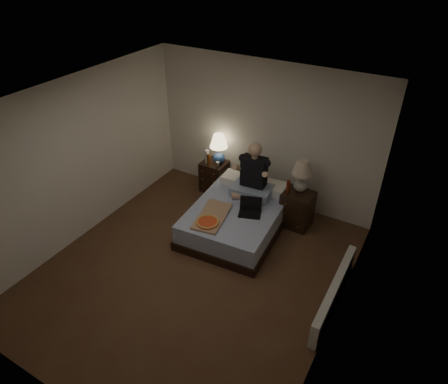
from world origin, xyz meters
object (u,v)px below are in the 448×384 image
Objects in this scene: nightstand_right at (297,209)px; laptop at (250,208)px; nightstand_left at (214,176)px; lamp_left at (219,149)px; beer_bottle_left at (209,160)px; beer_bottle_right at (288,187)px; person at (253,170)px; pizza_box at (208,223)px; bed at (237,218)px; soda_can at (218,164)px; lamp_right at (302,176)px; radiator at (334,293)px; water_bottle at (207,156)px.

nightstand_right is 1.80× the size of laptop.
lamp_left reaches higher than nightstand_left.
lamp_left is 1.51m from laptop.
beer_bottle_right reaches higher than beer_bottle_left.
person is 1.22× the size of pizza_box.
beer_bottle_left is 1.06m from person.
beer_bottle_right is (0.63, 0.54, 0.51)m from bed.
soda_can is at bearing 171.47° from beer_bottle_right.
beer_bottle_left reaches higher than nightstand_left.
lamp_right is 1.66m from pizza_box.
soda_can is at bearing 155.75° from person.
nightstand_right is at bearing 33.68° from bed.
soda_can is (0.14, -0.10, 0.34)m from nightstand_left.
person is (-0.58, -0.09, 0.18)m from beer_bottle_right.
pizza_box is 2.03m from radiator.
pizza_box is (-0.43, -0.55, -0.08)m from laptop.
nightstand_right is at bearing -9.25° from nightstand_left.
person is (-0.75, -0.17, 0.60)m from nightstand_right.
soda_can is at bearing 178.06° from lamp_right.
lamp_left is 1.65× the size of laptop.
person reaches higher than nightstand_right.
beer_bottle_right reaches higher than soda_can.
nightstand_right is 1.73m from radiator.
person is at bearing -20.09° from soda_can.
person reaches higher than bed.
water_bottle reaches higher than soda_can.
water_bottle is 1.09× the size of beer_bottle_left.
nightstand_left is 1.66m from beer_bottle_right.
beer_bottle_right is 0.62m from person.
bed is 5.20× the size of laptop.
nightstand_left is 0.38m from soda_can.
person is at bearing -170.80° from beer_bottle_right.
soda_can is 0.43× the size of beer_bottle_right.
beer_bottle_right is at bearing -8.50° from water_bottle.
water_bottle is at bearing 151.96° from radiator.
water_bottle is at bearing -150.63° from nightstand_left.
radiator is at bearing -43.11° from laptop.
beer_bottle_right is 1.85m from radiator.
beer_bottle_left is at bearing 179.95° from nightstand_right.
person is at bearing -14.48° from beer_bottle_left.
bed is at bearing -43.69° from nightstand_left.
pizza_box is at bearing -58.83° from beer_bottle_left.
bed is at bearing 157.84° from radiator.
person reaches higher than beer_bottle_right.
beer_bottle_left reaches higher than pizza_box.
soda_can is at bearing 122.71° from laptop.
pizza_box is at bearing -147.56° from laptop.
person is at bearing -17.52° from water_bottle.
beer_bottle_left is 0.68× the size of laptop.
laptop is at bearing -33.11° from water_bottle.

